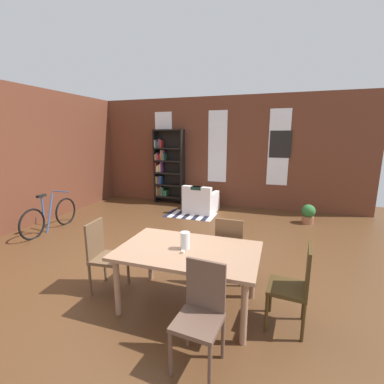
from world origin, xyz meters
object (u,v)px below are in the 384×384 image
Objects in this scene: bicycle_second at (50,216)px; potted_plant_by_shelf at (308,213)px; bookshelf_tall at (167,167)px; dining_chair_head_left at (103,253)px; dining_chair_far_right at (230,247)px; dining_table at (188,256)px; dining_chair_near_right at (201,311)px; dining_chair_head_right at (295,284)px; armchair_white at (201,202)px; vase_on_table at (185,241)px.

potted_plant_by_shelf is (5.40, 2.33, -0.09)m from bicycle_second.
bookshelf_tall is 4.17m from potted_plant_by_shelf.
bookshelf_tall reaches higher than dining_chair_head_left.
dining_chair_far_right is 4.83m from bookshelf_tall.
dining_chair_near_right is at bearing -62.99° from dining_table.
dining_table is 1.73× the size of dining_chair_head_right.
dining_chair_head_left is at bearing -126.46° from potted_plant_by_shelf.
dining_chair_far_right is 0.43× the size of bookshelf_tall.
bicycle_second is 3.53× the size of potted_plant_by_shelf.
dining_chair_head_left is at bearing -92.33° from armchair_white.
dining_chair_head_right is 5.16m from bicycle_second.
dining_table is 5.27m from bookshelf_tall.
dining_chair_far_right reaches higher than vase_on_table.
dining_table is at bearing 0.00° from vase_on_table.
vase_on_table is 0.13× the size of bicycle_second.
vase_on_table is 1.20m from dining_chair_head_left.
armchair_white is at bearing 103.97° from vase_on_table.
vase_on_table is at bearing 179.72° from dining_chair_head_right.
dining_table is 4.15m from armchair_white.
bicycle_second is (-4.92, 1.55, -0.19)m from dining_chair_head_right.
dining_chair_head_right reaches higher than vase_on_table.
bicycle_second is at bearing 157.32° from vase_on_table.
bookshelf_tall is at bearing 168.21° from potted_plant_by_shelf.
armchair_white is 3.65m from bicycle_second.
dining_chair_head_left is 1.09× the size of armchair_white.
dining_chair_head_left reaches higher than vase_on_table.
dining_chair_far_right is 3.41m from potted_plant_by_shelf.
dining_chair_far_right is 1.09× the size of armchair_white.
vase_on_table is 4.28m from potted_plant_by_shelf.
dining_chair_head_left is 2.39m from dining_chair_head_right.
dining_chair_head_left is at bearing -179.67° from vase_on_table.
vase_on_table is at bearing 180.00° from dining_table.
potted_plant_by_shelf is at bearing 74.32° from dining_chair_near_right.
vase_on_table reaches higher than bicycle_second.
dining_chair_head_right is 5.91m from bookshelf_tall.
dining_chair_near_right is 2.09× the size of potted_plant_by_shelf.
dining_chair_far_right is at bearing -112.58° from potted_plant_by_shelf.
dining_chair_head_left is at bearing -76.56° from bookshelf_tall.
dining_chair_far_right is at bearing 63.50° from dining_table.
dining_chair_near_right is 4.80m from potted_plant_by_shelf.
bookshelf_tall reaches higher than potted_plant_by_shelf.
potted_plant_by_shelf is at bearing -11.79° from bookshelf_tall.
bookshelf_tall is 2.55× the size of armchair_white.
bookshelf_tall reaches higher than dining_table.
vase_on_table is at bearing -22.68° from bicycle_second.
dining_chair_head_right is at bearing -0.28° from vase_on_table.
dining_chair_head_right is at bearing 41.83° from dining_chair_near_right.
bicycle_second is at bearing 148.55° from dining_chair_head_left.
dining_chair_head_right and dining_chair_near_right have the same top height.
dining_chair_head_right is 3.92m from potted_plant_by_shelf.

